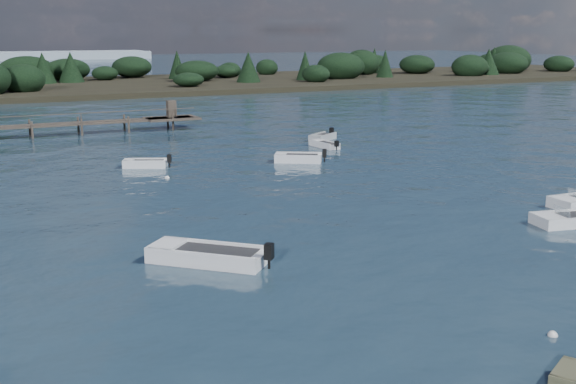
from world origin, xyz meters
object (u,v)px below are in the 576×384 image
dinghy_extra_a (324,146)px  dinghy_extra_b (298,160)px  tender_far_grey_b (323,138)px  dinghy_mid_grey (208,258)px  tender_far_white (145,165)px

dinghy_extra_a → dinghy_extra_b: size_ratio=0.94×
tender_far_grey_b → dinghy_extra_b: size_ratio=0.88×
tender_far_grey_b → dinghy_mid_grey: dinghy_mid_grey is taller
tender_far_white → dinghy_mid_grey: dinghy_mid_grey is taller
tender_far_white → dinghy_mid_grey: size_ratio=0.70×
tender_far_grey_b → tender_far_white: size_ratio=0.97×
tender_far_white → dinghy_extra_b: bearing=-14.9°
tender_far_grey_b → dinghy_mid_grey: bearing=-126.7°
tender_far_white → tender_far_grey_b: bearing=18.3°
tender_far_white → dinghy_extra_b: (10.49, -2.80, 0.01)m
dinghy_mid_grey → dinghy_extra_b: dinghy_mid_grey is taller
tender_far_white → dinghy_extra_b: size_ratio=0.91×
dinghy_extra_b → dinghy_extra_a: bearing=45.5°
tender_far_grey_b → dinghy_mid_grey: (-20.44, -27.43, 0.02)m
dinghy_extra_a → tender_far_white: size_ratio=1.04×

